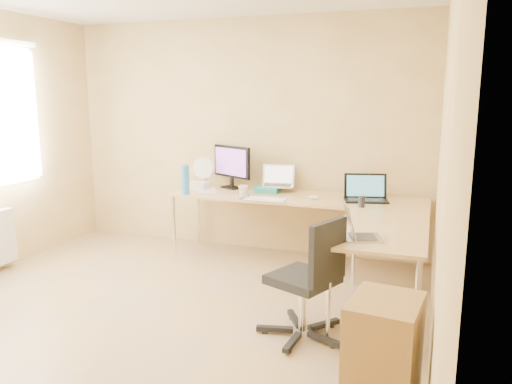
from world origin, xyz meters
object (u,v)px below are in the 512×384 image
(desk_main, at_px, (295,230))
(monitor, at_px, (232,167))
(office_chair, at_px, (303,271))
(laptop_center, at_px, (278,176))
(desk_fan, at_px, (205,173))
(water_bottle, at_px, (185,180))
(desk_return, at_px, (380,272))
(mug, at_px, (243,190))
(keyboard, at_px, (264,199))
(laptop_black, at_px, (367,188))
(cabinet, at_px, (383,353))
(laptop_return, at_px, (363,225))

(desk_main, relative_size, monitor, 4.74)
(monitor, bearing_deg, office_chair, -27.52)
(laptop_center, bearing_deg, office_chair, -76.48)
(desk_fan, bearing_deg, water_bottle, -92.50)
(desk_main, distance_m, monitor, 1.02)
(desk_return, height_order, mug, mug)
(desk_main, distance_m, laptop_center, 0.61)
(desk_return, relative_size, keyboard, 2.94)
(desk_return, xyz_separation_m, laptop_black, (-0.26, 0.99, 0.50))
(mug, height_order, cabinet, mug)
(laptop_center, height_order, cabinet, laptop_center)
(laptop_black, bearing_deg, monitor, 157.51)
(desk_return, distance_m, mug, 1.81)
(keyboard, height_order, laptop_return, laptop_return)
(keyboard, relative_size, desk_fan, 1.44)
(desk_fan, relative_size, office_chair, 0.33)
(desk_main, bearing_deg, desk_return, -45.73)
(monitor, xyz_separation_m, desk_fan, (-0.33, 0.00, -0.09))
(monitor, height_order, laptop_center, monitor)
(laptop_center, xyz_separation_m, desk_fan, (-0.87, 0.03, -0.02))
(desk_return, bearing_deg, laptop_return, -107.07)
(office_chair, bearing_deg, desk_fan, 155.53)
(laptop_black, distance_m, cabinet, 2.38)
(mug, xyz_separation_m, desk_fan, (-0.58, 0.32, 0.10))
(desk_return, xyz_separation_m, keyboard, (-1.22, 0.70, 0.38))
(laptop_center, xyz_separation_m, water_bottle, (-0.87, -0.47, -0.01))
(desk_return, distance_m, laptop_center, 1.78)
(desk_return, distance_m, desk_fan, 2.47)
(desk_main, relative_size, desk_fan, 8.59)
(laptop_center, relative_size, mug, 3.29)
(water_bottle, bearing_deg, desk_fan, 90.00)
(mug, xyz_separation_m, cabinet, (1.67, -2.19, -0.42))
(water_bottle, relative_size, laptop_return, 1.00)
(laptop_black, xyz_separation_m, office_chair, (-0.24, -1.55, -0.36))
(laptop_black, distance_m, mug, 1.27)
(monitor, bearing_deg, desk_return, -7.50)
(water_bottle, bearing_deg, office_chair, -38.22)
(cabinet, bearing_deg, desk_fan, 138.90)
(laptop_black, relative_size, cabinet, 0.67)
(laptop_center, distance_m, water_bottle, 0.99)
(desk_main, xyz_separation_m, desk_fan, (-1.13, 0.20, 0.52))
(desk_main, xyz_separation_m, keyboard, (-0.25, -0.30, 0.38))
(desk_return, relative_size, desk_fan, 4.21)
(desk_main, distance_m, laptop_black, 0.87)
(desk_return, relative_size, monitor, 2.33)
(laptop_center, xyz_separation_m, office_chair, (0.73, -1.73, -0.40))
(laptop_center, relative_size, water_bottle, 1.12)
(laptop_center, bearing_deg, laptop_return, -62.92)
(desk_main, height_order, laptop_center, laptop_center)
(monitor, xyz_separation_m, laptop_black, (1.52, -0.21, -0.11))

